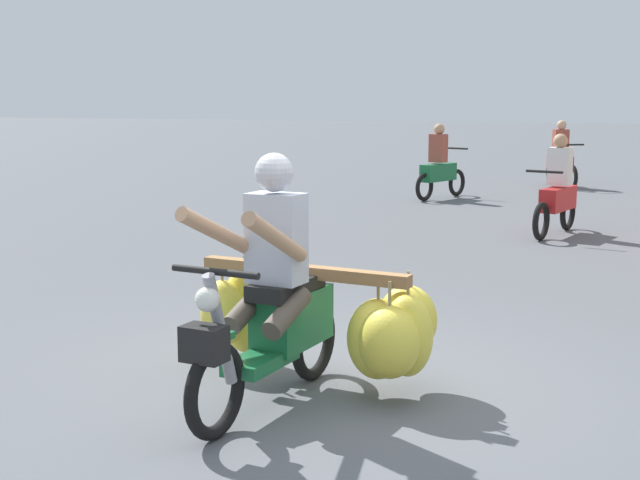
# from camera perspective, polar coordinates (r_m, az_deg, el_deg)

# --- Properties ---
(ground_plane) EXTENTS (120.00, 120.00, 0.00)m
(ground_plane) POSITION_cam_1_polar(r_m,az_deg,el_deg) (5.96, 1.92, -9.62)
(ground_plane) COLOR #56595E
(motorbike_main_loaded) EXTENTS (1.80, 1.85, 1.58)m
(motorbike_main_loaded) POSITION_cam_1_polar(r_m,az_deg,el_deg) (5.80, -0.22, -4.86)
(motorbike_main_loaded) COLOR black
(motorbike_main_loaded) RESTS_ON ground
(motorbike_distant_ahead_left) EXTENTS (0.77, 1.53, 1.40)m
(motorbike_distant_ahead_left) POSITION_cam_1_polar(r_m,az_deg,el_deg) (16.86, 7.60, 4.53)
(motorbike_distant_ahead_left) COLOR black
(motorbike_distant_ahead_left) RESTS_ON ground
(motorbike_distant_ahead_right) EXTENTS (0.63, 1.59, 1.40)m
(motorbike_distant_ahead_right) POSITION_cam_1_polar(r_m,az_deg,el_deg) (12.83, 14.90, 2.84)
(motorbike_distant_ahead_right) COLOR black
(motorbike_distant_ahead_right) RESTS_ON ground
(motorbike_distant_far_ahead) EXTENTS (0.83, 1.50, 1.40)m
(motorbike_distant_far_ahead) POSITION_cam_1_polar(r_m,az_deg,el_deg) (19.63, 15.08, 4.95)
(motorbike_distant_far_ahead) COLOR black
(motorbike_distant_far_ahead) RESTS_ON ground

